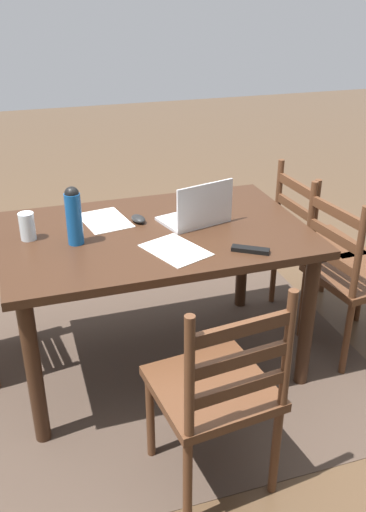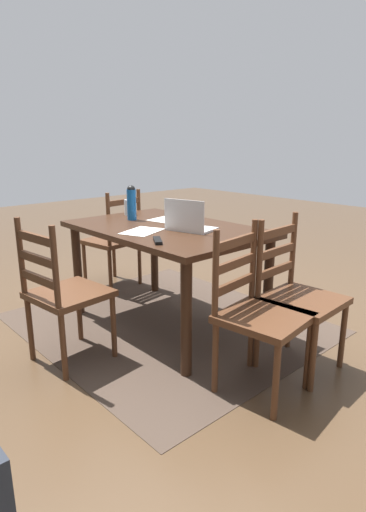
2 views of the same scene
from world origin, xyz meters
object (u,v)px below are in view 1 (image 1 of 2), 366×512
at_px(chair_far_head, 217,392).
at_px(water_bottle, 74,215).
at_px(tv_remote, 250,250).
at_px(chair_left_near, 315,245).
at_px(drinking_glass, 27,226).
at_px(laptop, 198,213).
at_px(computer_mouse, 138,219).
at_px(chair_left_far, 351,275).
at_px(dining_table, 156,249).

bearing_deg(chair_far_head, water_bottle, -64.39).
distance_m(water_bottle, tv_remote, 0.81).
relative_size(chair_left_near, drinking_glass, 7.25).
bearing_deg(drinking_glass, tv_remote, 154.78).
xyz_separation_m(chair_far_head, water_bottle, (0.39, -0.82, 0.46)).
relative_size(laptop, drinking_glass, 2.79).
bearing_deg(computer_mouse, chair_left_near, 169.16).
distance_m(chair_left_far, laptop, 0.91).
bearing_deg(chair_left_near, drinking_glass, 3.75).
relative_size(dining_table, tv_remote, 8.64).
relative_size(dining_table, computer_mouse, 14.70).
bearing_deg(computer_mouse, dining_table, 99.17).
bearing_deg(chair_left_far, computer_mouse, -16.73).
relative_size(dining_table, water_bottle, 5.32).
relative_size(laptop, water_bottle, 1.33).
bearing_deg(laptop, tv_remote, 107.60).
bearing_deg(drinking_glass, chair_left_near, -176.25).
distance_m(chair_left_near, water_bottle, 1.50).
height_order(drinking_glass, tv_remote, drinking_glass).
height_order(laptop, drinking_glass, laptop).
bearing_deg(chair_left_near, laptop, 12.25).
distance_m(dining_table, laptop, 0.28).
xyz_separation_m(dining_table, laptop, (-0.22, -0.02, 0.16)).
bearing_deg(tv_remote, water_bottle, -80.84).
distance_m(chair_far_head, computer_mouse, 1.04).
height_order(dining_table, drinking_glass, drinking_glass).
relative_size(chair_left_far, tv_remote, 5.59).
bearing_deg(dining_table, chair_left_far, 169.11).
bearing_deg(laptop, chair_left_near, -167.75).
relative_size(chair_left_near, tv_remote, 5.59).
bearing_deg(tv_remote, drinking_glass, -81.92).
relative_size(drinking_glass, tv_remote, 0.77).
bearing_deg(water_bottle, laptop, -175.62).
distance_m(laptop, tv_remote, 0.40).
distance_m(computer_mouse, tv_remote, 0.63).
relative_size(water_bottle, drinking_glass, 2.11).
xyz_separation_m(chair_far_head, drinking_glass, (0.60, -0.93, 0.38)).
relative_size(chair_left_far, water_bottle, 3.44).
bearing_deg(chair_far_head, chair_left_near, -134.40).
xyz_separation_m(chair_left_far, tv_remote, (0.68, 0.16, 0.33)).
xyz_separation_m(chair_far_head, tv_remote, (-0.34, -0.49, 0.33)).
bearing_deg(chair_far_head, dining_table, -89.69).
bearing_deg(drinking_glass, computer_mouse, -175.38).
xyz_separation_m(drinking_glass, tv_remote, (-0.94, 0.44, -0.06)).
relative_size(chair_left_near, laptop, 2.60).
bearing_deg(dining_table, water_bottle, 4.51).
relative_size(chair_left_near, chair_left_far, 1.00).
xyz_separation_m(chair_left_near, water_bottle, (1.41, 0.22, 0.46)).
xyz_separation_m(dining_table, tv_remote, (-0.34, 0.36, 0.11)).
height_order(chair_left_far, tv_remote, chair_left_far).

